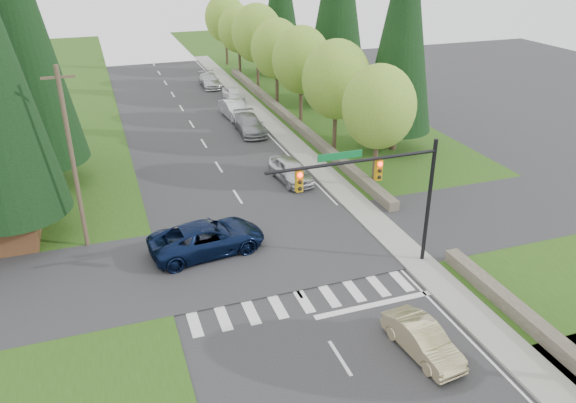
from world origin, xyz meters
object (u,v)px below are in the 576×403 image
parked_car_c (235,110)px  parked_car_e (210,81)px  parked_car_d (234,94)px  sedan_champagne (423,340)px  suv_navy (207,238)px  parked_car_b (250,124)px  parked_car_a (291,170)px

parked_car_c → parked_car_e: parked_car_c is taller
parked_car_d → parked_car_e: size_ratio=0.83×
sedan_champagne → parked_car_e: size_ratio=0.82×
suv_navy → parked_car_e: suv_navy is taller
parked_car_b → parked_car_a: bearing=-88.2°
suv_navy → parked_car_a: 10.78m
parked_car_a → suv_navy: bearing=-139.6°
parked_car_a → parked_car_e: 28.07m
sedan_champagne → parked_car_b: (1.04, 29.68, 0.09)m
sedan_champagne → parked_car_e: bearing=81.7°
parked_car_a → parked_car_b: (0.15, 11.01, -0.04)m
sedan_champagne → suv_navy: (-6.63, 10.95, 0.20)m
sedan_champagne → suv_navy: suv_navy is taller
parked_car_a → parked_car_e: parked_car_a is taller
parked_car_e → parked_car_c: bearing=-90.1°
parked_car_b → parked_car_c: parked_car_c is taller
parked_car_a → parked_car_e: (0.33, 28.07, -0.08)m
parked_car_a → parked_car_c: 15.67m
parked_car_e → suv_navy: bearing=-101.0°
parked_car_e → parked_car_b: bearing=-89.2°
sedan_champagne → suv_navy: size_ratio=0.65×
sedan_champagne → parked_car_a: size_ratio=0.87×
sedan_champagne → parked_car_b: size_ratio=0.78×
parked_car_b → parked_car_c: (-0.15, 4.66, 0.06)m
parked_car_b → parked_car_e: size_ratio=1.06×
parked_car_b → parked_car_c: size_ratio=1.05×
parked_car_c → parked_car_b: bearing=-92.8°
parked_car_b → parked_car_e: (0.18, 17.06, -0.04)m
suv_navy → parked_car_d: size_ratio=1.52×
parked_car_a → parked_car_c: parked_car_c is taller
suv_navy → parked_car_a: size_ratio=1.34×
parked_car_d → parked_car_e: (-1.07, 6.49, 0.02)m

